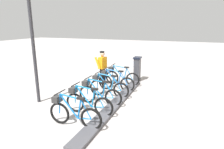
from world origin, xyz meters
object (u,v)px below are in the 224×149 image
at_px(bike_docked_0, 121,76).
at_px(bike_docked_1, 115,81).
at_px(bike_docked_5, 72,113).
at_px(payment_kiosk, 137,69).
at_px(bike_docked_2, 107,87).
at_px(worker_near_rack, 102,67).
at_px(lamp_post, 32,32).
at_px(bike_docked_4, 87,102).
at_px(bike_docked_3, 98,93).

height_order(bike_docked_0, bike_docked_1, same).
bearing_deg(bike_docked_5, payment_kiosk, -96.21).
bearing_deg(bike_docked_1, bike_docked_2, 90.00).
distance_m(payment_kiosk, bike_docked_5, 5.29).
relative_size(bike_docked_5, worker_near_rack, 1.04).
bearing_deg(lamp_post, payment_kiosk, -124.01).
xyz_separation_m(bike_docked_5, lamp_post, (2.24, -1.09, 2.22)).
distance_m(payment_kiosk, bike_docked_0, 1.15).
bearing_deg(bike_docked_4, bike_docked_5, 90.00).
xyz_separation_m(bike_docked_0, bike_docked_3, (0.00, 2.57, 0.00)).
height_order(bike_docked_2, bike_docked_3, same).
height_order(payment_kiosk, bike_docked_4, payment_kiosk).
bearing_deg(bike_docked_5, bike_docked_4, -90.00).
xyz_separation_m(payment_kiosk, bike_docked_1, (0.57, 1.83, -0.24)).
height_order(bike_docked_4, worker_near_rack, worker_near_rack).
bearing_deg(lamp_post, bike_docked_5, 154.05).
relative_size(bike_docked_1, bike_docked_2, 1.00).
distance_m(bike_docked_1, bike_docked_2, 0.86).
height_order(bike_docked_0, bike_docked_2, same).
distance_m(bike_docked_1, worker_near_rack, 1.14).
distance_m(bike_docked_2, bike_docked_4, 1.71).
height_order(bike_docked_1, bike_docked_5, same).
xyz_separation_m(bike_docked_3, bike_docked_5, (0.00, 1.71, 0.00)).
xyz_separation_m(bike_docked_0, bike_docked_1, (0.00, 0.86, 0.00)).
height_order(payment_kiosk, bike_docked_5, payment_kiosk).
height_order(bike_docked_5, lamp_post, lamp_post).
xyz_separation_m(payment_kiosk, bike_docked_5, (0.57, 5.26, -0.24)).
xyz_separation_m(bike_docked_4, worker_near_rack, (0.85, -3.15, 0.48)).
bearing_deg(bike_docked_2, lamp_post, 33.44).
relative_size(bike_docked_2, bike_docked_5, 1.00).
distance_m(bike_docked_1, lamp_post, 3.93).
height_order(worker_near_rack, lamp_post, lamp_post).
xyz_separation_m(bike_docked_2, bike_docked_4, (0.00, 1.71, 0.00)).
bearing_deg(bike_docked_1, bike_docked_4, 90.00).
xyz_separation_m(bike_docked_4, lamp_post, (2.24, -0.23, 2.22)).
xyz_separation_m(payment_kiosk, lamp_post, (2.81, 4.17, 1.99)).
bearing_deg(bike_docked_3, bike_docked_0, -90.00).
distance_m(bike_docked_4, bike_docked_5, 0.86).
bearing_deg(worker_near_rack, payment_kiosk, -138.69).
bearing_deg(bike_docked_5, bike_docked_1, -90.00).
bearing_deg(bike_docked_3, lamp_post, 15.54).
xyz_separation_m(payment_kiosk, bike_docked_4, (0.57, 4.40, -0.24)).
xyz_separation_m(bike_docked_3, lamp_post, (2.24, 0.62, 2.22)).
bearing_deg(bike_docked_2, payment_kiosk, -102.01).
xyz_separation_m(worker_near_rack, lamp_post, (1.39, 2.91, 1.74)).
bearing_deg(lamp_post, bike_docked_1, -133.80).
relative_size(bike_docked_2, bike_docked_3, 1.00).
bearing_deg(bike_docked_1, bike_docked_5, 90.00).
bearing_deg(bike_docked_1, lamp_post, 46.20).
xyz_separation_m(bike_docked_2, bike_docked_3, (0.00, 0.86, 0.00)).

